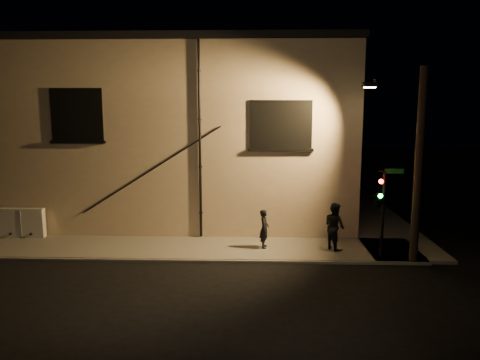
{
  "coord_description": "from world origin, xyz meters",
  "views": [
    {
      "loc": [
        0.54,
        -16.69,
        5.77
      ],
      "look_at": [
        -0.07,
        1.8,
        2.82
      ],
      "focal_mm": 35.0,
      "sensor_mm": 36.0,
      "label": 1
    }
  ],
  "objects_px": {
    "pedestrian_b": "(335,226)",
    "traffic_signal": "(379,198)",
    "pedestrian_a": "(264,229)",
    "utility_cabinet": "(22,223)",
    "streetlamp_pole": "(415,161)"
  },
  "relations": [
    {
      "from": "utility_cabinet",
      "to": "traffic_signal",
      "type": "xyz_separation_m",
      "value": [
        14.67,
        -2.28,
        1.62
      ]
    },
    {
      "from": "utility_cabinet",
      "to": "streetlamp_pole",
      "type": "relative_size",
      "value": 0.27
    },
    {
      "from": "streetlamp_pole",
      "to": "traffic_signal",
      "type": "bearing_deg",
      "value": 167.91
    },
    {
      "from": "traffic_signal",
      "to": "pedestrian_b",
      "type": "bearing_deg",
      "value": 146.1
    },
    {
      "from": "traffic_signal",
      "to": "streetlamp_pole",
      "type": "relative_size",
      "value": 0.47
    },
    {
      "from": "pedestrian_b",
      "to": "streetlamp_pole",
      "type": "distance_m",
      "value": 3.96
    },
    {
      "from": "utility_cabinet",
      "to": "pedestrian_a",
      "type": "height_order",
      "value": "pedestrian_a"
    },
    {
      "from": "pedestrian_b",
      "to": "traffic_signal",
      "type": "height_order",
      "value": "traffic_signal"
    },
    {
      "from": "pedestrian_a",
      "to": "pedestrian_b",
      "type": "bearing_deg",
      "value": -85.85
    },
    {
      "from": "pedestrian_b",
      "to": "traffic_signal",
      "type": "bearing_deg",
      "value": -152.48
    },
    {
      "from": "streetlamp_pole",
      "to": "utility_cabinet",
      "type": "bearing_deg",
      "value": 170.93
    },
    {
      "from": "utility_cabinet",
      "to": "pedestrian_a",
      "type": "xyz_separation_m",
      "value": [
        10.47,
        -1.19,
        0.14
      ]
    },
    {
      "from": "streetlamp_pole",
      "to": "pedestrian_b",
      "type": "bearing_deg",
      "value": 155.06
    },
    {
      "from": "utility_cabinet",
      "to": "traffic_signal",
      "type": "relative_size",
      "value": 0.58
    },
    {
      "from": "pedestrian_a",
      "to": "pedestrian_b",
      "type": "distance_m",
      "value": 2.79
    }
  ]
}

